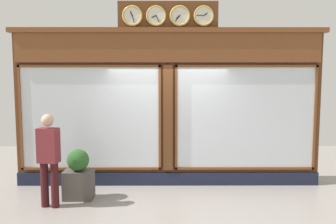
# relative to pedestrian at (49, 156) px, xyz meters

# --- Properties ---
(shop_facade) EXTENTS (6.62, 0.42, 3.90)m
(shop_facade) POSITION_rel_pedestrian_xyz_m (-2.14, -1.40, 0.77)
(shop_facade) COLOR #5B3319
(shop_facade) RESTS_ON ground_plane
(pedestrian) EXTENTS (0.39, 0.28, 1.69)m
(pedestrian) POSITION_rel_pedestrian_xyz_m (0.00, 0.00, 0.00)
(pedestrian) COLOR #3A1316
(pedestrian) RESTS_ON ground_plane
(planter_box) EXTENTS (0.56, 0.36, 0.55)m
(planter_box) POSITION_rel_pedestrian_xyz_m (-0.42, -0.42, -0.65)
(planter_box) COLOR #4C4742
(planter_box) RESTS_ON ground_plane
(planter_shrub) EXTENTS (0.42, 0.42, 0.42)m
(planter_shrub) POSITION_rel_pedestrian_xyz_m (-0.42, -0.42, -0.17)
(planter_shrub) COLOR #285623
(planter_shrub) RESTS_ON planter_box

